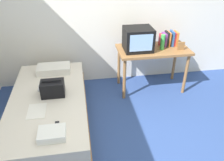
{
  "coord_description": "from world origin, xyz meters",
  "views": [
    {
      "loc": [
        -0.52,
        -1.8,
        2.22
      ],
      "look_at": [
        -0.08,
        0.97,
        0.54
      ],
      "focal_mm": 36.6,
      "sensor_mm": 36.0,
      "label": 1
    }
  ],
  "objects_px": {
    "magazine": "(37,111)",
    "bed": "(50,113)",
    "remote_dark": "(57,127)",
    "pillow": "(54,69)",
    "tv": "(138,39)",
    "desk": "(153,54)",
    "folded_towel": "(52,133)",
    "water_bottle": "(163,42)",
    "picture_frame": "(181,46)",
    "handbag": "(53,88)",
    "remote_silver": "(40,88)",
    "book_row": "(169,39)"
  },
  "relations": [
    {
      "from": "picture_frame",
      "to": "remote_silver",
      "type": "xyz_separation_m",
      "value": [
        -2.19,
        -0.44,
        -0.3
      ]
    },
    {
      "from": "bed",
      "to": "desk",
      "type": "distance_m",
      "value": 1.88
    },
    {
      "from": "bed",
      "to": "pillow",
      "type": "bearing_deg",
      "value": 85.96
    },
    {
      "from": "desk",
      "to": "folded_towel",
      "type": "height_order",
      "value": "desk"
    },
    {
      "from": "pillow",
      "to": "remote_dark",
      "type": "bearing_deg",
      "value": -85.42
    },
    {
      "from": "magazine",
      "to": "remote_dark",
      "type": "relative_size",
      "value": 1.86
    },
    {
      "from": "handbag",
      "to": "magazine",
      "type": "height_order",
      "value": "handbag"
    },
    {
      "from": "water_bottle",
      "to": "book_row",
      "type": "distance_m",
      "value": 0.21
    },
    {
      "from": "tv",
      "to": "picture_frame",
      "type": "distance_m",
      "value": 0.7
    },
    {
      "from": "remote_dark",
      "to": "folded_towel",
      "type": "bearing_deg",
      "value": -106.94
    },
    {
      "from": "tv",
      "to": "magazine",
      "type": "height_order",
      "value": "tv"
    },
    {
      "from": "magazine",
      "to": "bed",
      "type": "bearing_deg",
      "value": 70.06
    },
    {
      "from": "desk",
      "to": "handbag",
      "type": "distance_m",
      "value": 1.74
    },
    {
      "from": "book_row",
      "to": "folded_towel",
      "type": "distance_m",
      "value": 2.45
    },
    {
      "from": "remote_dark",
      "to": "remote_silver",
      "type": "xyz_separation_m",
      "value": [
        -0.27,
        0.82,
        0.0
      ]
    },
    {
      "from": "book_row",
      "to": "folded_towel",
      "type": "xyz_separation_m",
      "value": [
        -1.83,
        -1.6,
        -0.32
      ]
    },
    {
      "from": "bed",
      "to": "pillow",
      "type": "relative_size",
      "value": 4.03
    },
    {
      "from": "folded_towel",
      "to": "water_bottle",
      "type": "bearing_deg",
      "value": 41.06
    },
    {
      "from": "bed",
      "to": "pillow",
      "type": "xyz_separation_m",
      "value": [
        0.05,
        0.69,
        0.31
      ]
    },
    {
      "from": "pillow",
      "to": "magazine",
      "type": "height_order",
      "value": "pillow"
    },
    {
      "from": "desk",
      "to": "remote_silver",
      "type": "bearing_deg",
      "value": -162.55
    },
    {
      "from": "picture_frame",
      "to": "pillow",
      "type": "relative_size",
      "value": 0.26
    },
    {
      "from": "desk",
      "to": "magazine",
      "type": "distance_m",
      "value": 2.06
    },
    {
      "from": "handbag",
      "to": "folded_towel",
      "type": "height_order",
      "value": "handbag"
    },
    {
      "from": "water_bottle",
      "to": "handbag",
      "type": "xyz_separation_m",
      "value": [
        -1.7,
        -0.69,
        -0.27
      ]
    },
    {
      "from": "pillow",
      "to": "water_bottle",
      "type": "bearing_deg",
      "value": 1.43
    },
    {
      "from": "desk",
      "to": "tv",
      "type": "xyz_separation_m",
      "value": [
        -0.27,
        -0.01,
        0.28
      ]
    },
    {
      "from": "tv",
      "to": "pillow",
      "type": "distance_m",
      "value": 1.39
    },
    {
      "from": "water_bottle",
      "to": "remote_silver",
      "type": "distance_m",
      "value": 2.0
    },
    {
      "from": "bed",
      "to": "remote_dark",
      "type": "xyz_separation_m",
      "value": [
        0.15,
        -0.59,
        0.27
      ]
    },
    {
      "from": "water_bottle",
      "to": "remote_silver",
      "type": "relative_size",
      "value": 1.69
    },
    {
      "from": "book_row",
      "to": "picture_frame",
      "type": "bearing_deg",
      "value": -57.95
    },
    {
      "from": "remote_dark",
      "to": "pillow",
      "type": "bearing_deg",
      "value": 94.58
    },
    {
      "from": "water_bottle",
      "to": "book_row",
      "type": "height_order",
      "value": "book_row"
    },
    {
      "from": "handbag",
      "to": "folded_towel",
      "type": "xyz_separation_m",
      "value": [
        0.03,
        -0.77,
        -0.06
      ]
    },
    {
      "from": "water_bottle",
      "to": "tv",
      "type": "bearing_deg",
      "value": 174.34
    },
    {
      "from": "handbag",
      "to": "remote_silver",
      "type": "bearing_deg",
      "value": 137.3
    },
    {
      "from": "book_row",
      "to": "folded_towel",
      "type": "height_order",
      "value": "book_row"
    },
    {
      "from": "remote_dark",
      "to": "folded_towel",
      "type": "relative_size",
      "value": 0.56
    },
    {
      "from": "picture_frame",
      "to": "folded_towel",
      "type": "height_order",
      "value": "picture_frame"
    },
    {
      "from": "book_row",
      "to": "handbag",
      "type": "height_order",
      "value": "book_row"
    },
    {
      "from": "tv",
      "to": "remote_silver",
      "type": "relative_size",
      "value": 3.06
    },
    {
      "from": "desk",
      "to": "remote_dark",
      "type": "height_order",
      "value": "desk"
    },
    {
      "from": "bed",
      "to": "picture_frame",
      "type": "xyz_separation_m",
      "value": [
        2.07,
        0.66,
        0.57
      ]
    },
    {
      "from": "desk",
      "to": "remote_silver",
      "type": "distance_m",
      "value": 1.86
    },
    {
      "from": "desk",
      "to": "magazine",
      "type": "height_order",
      "value": "desk"
    },
    {
      "from": "tv",
      "to": "pillow",
      "type": "relative_size",
      "value": 0.89
    },
    {
      "from": "tv",
      "to": "handbag",
      "type": "height_order",
      "value": "tv"
    },
    {
      "from": "book_row",
      "to": "handbag",
      "type": "relative_size",
      "value": 0.94
    },
    {
      "from": "bed",
      "to": "remote_dark",
      "type": "distance_m",
      "value": 0.67
    }
  ]
}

